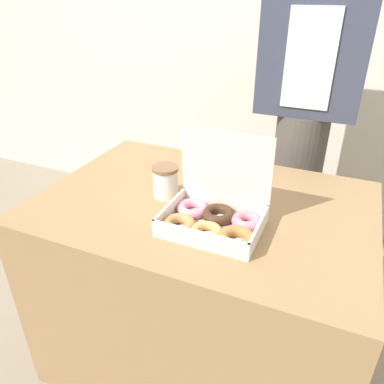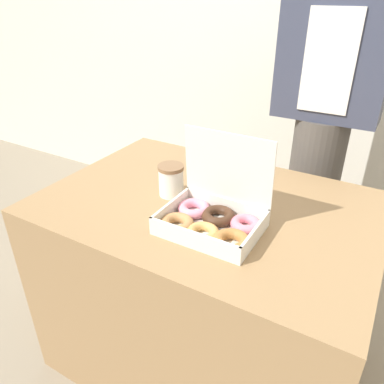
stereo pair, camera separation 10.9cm
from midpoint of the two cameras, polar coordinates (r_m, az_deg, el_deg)
The scene contains 6 objects.
ground_plane at distance 1.75m, azimuth -0.59°, elevation -23.19°, with size 14.00×14.00×0.00m, color gray.
wall_back at distance 2.25m, azimuth 13.51°, elevation 26.14°, with size 10.00×0.05×2.60m.
table at distance 1.47m, azimuth -0.66°, elevation -14.15°, with size 1.09×0.76×0.75m.
donut_box at distance 1.10m, azimuth 0.48°, elevation -3.70°, with size 0.30×0.23×0.27m.
coffee_cup at distance 1.26m, azimuth -6.54°, elevation 1.56°, with size 0.09×0.09×0.11m.
person_customer at distance 1.66m, azimuth 15.09°, elevation 11.93°, with size 0.41×0.22×1.70m.
Camera 1 is at (0.40, -1.01, 1.37)m, focal length 35.00 mm.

